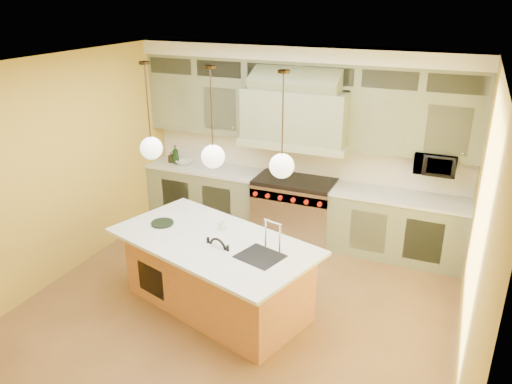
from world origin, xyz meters
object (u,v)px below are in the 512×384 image
at_px(counter_stool, 211,277).
at_px(microwave, 436,163).
at_px(kitchen_island, 217,272).
at_px(range, 294,208).

distance_m(counter_stool, microwave, 3.41).
bearing_deg(counter_stool, kitchen_island, 120.99).
bearing_deg(range, microwave, 3.12).
relative_size(kitchen_island, counter_stool, 2.62).
bearing_deg(kitchen_island, range, 100.44).
distance_m(range, counter_stool, 2.42).
bearing_deg(kitchen_island, microwave, 62.44).
height_order(kitchen_island, microwave, microwave).
distance_m(range, kitchen_island, 2.14).
bearing_deg(microwave, counter_stool, -129.94).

